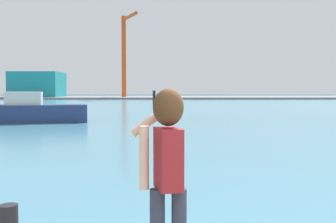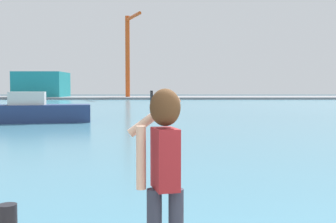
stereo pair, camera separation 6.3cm
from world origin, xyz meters
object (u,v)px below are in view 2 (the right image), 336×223
at_px(harbor_bollard, 8,221).
at_px(warehouse_left, 42,84).
at_px(person_photographer, 164,162).
at_px(boat_moored, 38,111).
at_px(port_crane, 129,49).

distance_m(harbor_bollard, warehouse_left, 93.12).
relative_size(harbor_bollard, warehouse_left, 0.04).
bearing_deg(person_photographer, warehouse_left, 2.78).
relative_size(boat_moored, warehouse_left, 0.65).
relative_size(person_photographer, port_crane, 0.10).
height_order(harbor_bollard, boat_moored, boat_moored).
relative_size(warehouse_left, port_crane, 0.59).
height_order(person_photographer, boat_moored, person_photographer).
bearing_deg(person_photographer, boat_moored, 5.10).
height_order(warehouse_left, port_crane, port_crane).
xyz_separation_m(harbor_bollard, boat_moored, (-6.69, 22.87, 0.04)).
relative_size(boat_moored, port_crane, 0.38).
bearing_deg(harbor_bollard, person_photographer, -28.85).
bearing_deg(harbor_bollard, warehouse_left, 106.42).
xyz_separation_m(person_photographer, boat_moored, (-8.52, 23.88, -0.83)).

